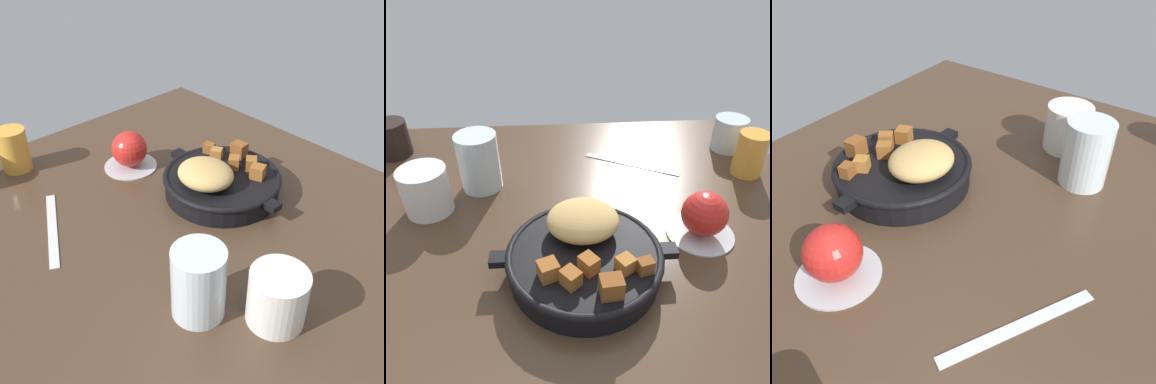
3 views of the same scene
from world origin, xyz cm
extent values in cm
cube|color=#473323|center=(0.00, 0.00, -1.20)|extent=(94.16, 80.96, 2.40)
cylinder|color=black|center=(2.26, -10.46, 2.07)|extent=(21.99, 21.99, 4.14)
torus|color=black|center=(2.26, -10.46, 3.80)|extent=(22.75, 22.75, 1.20)
cube|color=black|center=(14.46, -10.46, 3.51)|extent=(2.64, 2.40, 1.20)
cube|color=black|center=(-9.95, -10.46, 3.51)|extent=(2.64, 2.40, 1.20)
ellipsoid|color=tan|center=(2.36, -6.06, 6.35)|extent=(10.88, 9.71, 4.44)
cube|color=brown|center=(4.96, -18.20, 5.59)|extent=(3.10, 2.62, 2.91)
cube|color=#935623|center=(2.53, -14.00, 5.36)|extent=(3.09, 3.17, 2.44)
cube|color=#935623|center=(0.11, -16.18, 5.33)|extent=(3.12, 3.16, 2.39)
cube|color=#A86B2D|center=(7.44, -14.18, 5.21)|extent=(2.99, 2.97, 2.15)
cube|color=#935623|center=(-2.86, -14.73, 5.41)|extent=(3.25, 3.18, 2.54)
cube|color=brown|center=(10.01, -14.70, 5.20)|extent=(2.49, 2.21, 2.13)
cylinder|color=#B7BABF|center=(22.28, -3.48, 0.30)|extent=(11.16, 11.16, 0.60)
sphere|color=red|center=(22.28, -3.48, 4.32)|extent=(7.44, 7.44, 7.44)
cube|color=silver|center=(15.05, 19.32, 0.18)|extent=(19.15, 11.00, 0.36)
cylinder|color=silver|center=(-15.84, 13.31, 5.61)|extent=(7.75, 7.75, 11.22)
cylinder|color=gold|center=(38.02, 14.32, 4.54)|extent=(6.01, 6.01, 9.09)
cylinder|color=silver|center=(-24.27, 6.39, 4.24)|extent=(8.33, 8.33, 8.48)
camera|label=1|loc=(-48.35, 45.16, 52.85)|focal=43.79mm
camera|label=2|loc=(-1.33, -48.03, 41.84)|focal=34.52mm
camera|label=3|loc=(41.15, 30.62, 41.60)|focal=38.40mm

